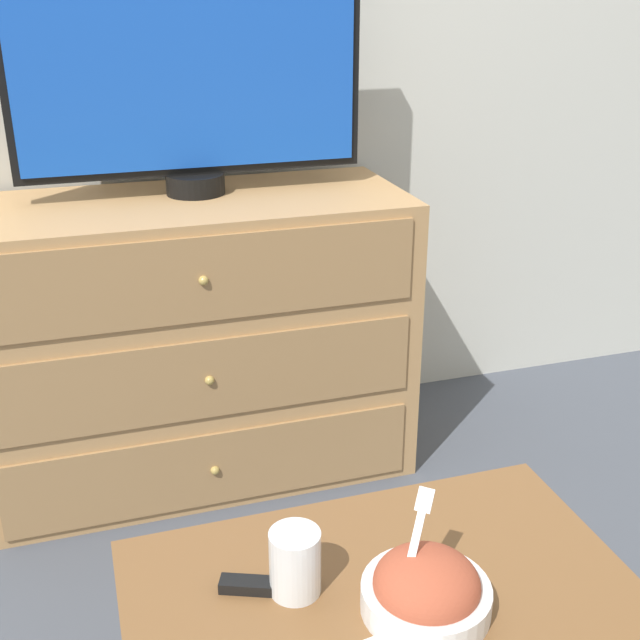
{
  "coord_description": "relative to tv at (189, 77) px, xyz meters",
  "views": [
    {
      "loc": [
        -0.3,
        -2.33,
        1.34
      ],
      "look_at": [
        0.07,
        -1.16,
        0.81
      ],
      "focal_mm": 45.0,
      "sensor_mm": 36.0,
      "label": 1
    }
  ],
  "objects": [
    {
      "name": "ground_plane",
      "position": [
        -0.02,
        0.21,
        -1.11
      ],
      "size": [
        12.0,
        12.0,
        0.0
      ],
      "primitive_type": "plane",
      "color": "#474C56"
    },
    {
      "name": "dresser",
      "position": [
        -0.04,
        -0.06,
        -0.71
      ],
      "size": [
        1.18,
        0.51,
        0.81
      ],
      "color": "tan",
      "rests_on": "ground_plane"
    },
    {
      "name": "tv",
      "position": [
        0.0,
        0.0,
        0.0
      ],
      "size": [
        0.91,
        0.16,
        0.58
      ],
      "color": "black",
      "rests_on": "dresser"
    },
    {
      "name": "takeout_bowl",
      "position": [
        0.11,
        -1.29,
        -0.59
      ],
      "size": [
        0.19,
        0.19,
        0.17
      ],
      "color": "silver",
      "rests_on": "coffee_table"
    },
    {
      "name": "drink_cup",
      "position": [
        -0.06,
        -1.19,
        -0.58
      ],
      "size": [
        0.08,
        0.08,
        0.11
      ],
      "color": "beige",
      "rests_on": "coffee_table"
    },
    {
      "name": "remote_control",
      "position": [
        -0.11,
        -1.18,
        -0.62
      ],
      "size": [
        0.14,
        0.08,
        0.02
      ],
      "color": "black",
      "rests_on": "coffee_table"
    }
  ]
}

